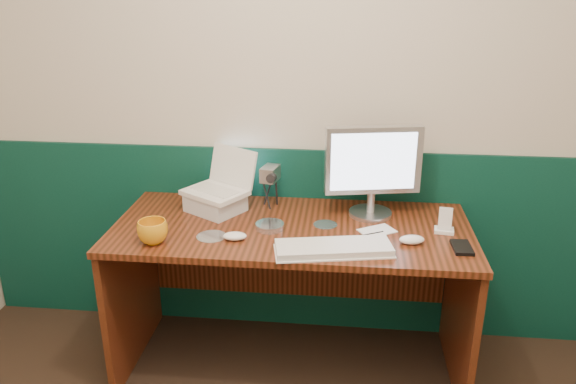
# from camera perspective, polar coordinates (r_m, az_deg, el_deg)

# --- Properties ---
(back_wall) EXTENTS (3.50, 0.04, 2.50)m
(back_wall) POSITION_cam_1_polar(r_m,az_deg,el_deg) (2.71, 1.82, 9.43)
(back_wall) COLOR beige
(back_wall) RESTS_ON ground
(wainscot) EXTENTS (3.48, 0.02, 1.00)m
(wainscot) POSITION_cam_1_polar(r_m,az_deg,el_deg) (2.95, 1.64, -5.06)
(wainscot) COLOR #073129
(wainscot) RESTS_ON ground
(desk) EXTENTS (1.60, 0.70, 0.75)m
(desk) POSITION_cam_1_polar(r_m,az_deg,el_deg) (2.70, 0.34, -10.75)
(desk) COLOR #341809
(desk) RESTS_ON ground
(laptop_riser) EXTENTS (0.31, 0.30, 0.08)m
(laptop_riser) POSITION_cam_1_polar(r_m,az_deg,el_deg) (2.69, -7.39, -1.09)
(laptop_riser) COLOR silver
(laptop_riser) RESTS_ON desk
(laptop) EXTENTS (0.34, 0.32, 0.23)m
(laptop) POSITION_cam_1_polar(r_m,az_deg,el_deg) (2.63, -7.54, 2.04)
(laptop) COLOR white
(laptop) RESTS_ON laptop_riser
(monitor) EXTENTS (0.45, 0.21, 0.44)m
(monitor) POSITION_cam_1_polar(r_m,az_deg,el_deg) (2.58, 8.59, 2.14)
(monitor) COLOR silver
(monitor) RESTS_ON desk
(keyboard) EXTENTS (0.49, 0.24, 0.03)m
(keyboard) POSITION_cam_1_polar(r_m,az_deg,el_deg) (2.29, 4.65, -5.78)
(keyboard) COLOR white
(keyboard) RESTS_ON desk
(mouse_right) EXTENTS (0.12, 0.08, 0.04)m
(mouse_right) POSITION_cam_1_polar(r_m,az_deg,el_deg) (2.41, 12.46, -4.74)
(mouse_right) COLOR white
(mouse_right) RESTS_ON desk
(mouse_left) EXTENTS (0.11, 0.07, 0.03)m
(mouse_left) POSITION_cam_1_polar(r_m,az_deg,el_deg) (2.39, -5.44, -4.48)
(mouse_left) COLOR white
(mouse_left) RESTS_ON desk
(mug) EXTENTS (0.14, 0.14, 0.10)m
(mug) POSITION_cam_1_polar(r_m,az_deg,el_deg) (2.41, -13.59, -3.95)
(mug) COLOR orange
(mug) RESTS_ON desk
(camcorder) EXTENTS (0.10, 0.13, 0.18)m
(camcorder) POSITION_cam_1_polar(r_m,az_deg,el_deg) (2.70, -1.80, 0.30)
(camcorder) COLOR #A9AAAE
(camcorder) RESTS_ON desk
(cd_spindle) EXTENTS (0.13, 0.13, 0.03)m
(cd_spindle) POSITION_cam_1_polar(r_m,az_deg,el_deg) (2.49, -1.86, -3.49)
(cd_spindle) COLOR silver
(cd_spindle) RESTS_ON desk
(cd_loose_a) EXTENTS (0.13, 0.13, 0.00)m
(cd_loose_a) POSITION_cam_1_polar(r_m,az_deg,el_deg) (2.44, -7.78, -4.48)
(cd_loose_a) COLOR #B1B7C2
(cd_loose_a) RESTS_ON desk
(cd_loose_b) EXTENTS (0.11, 0.11, 0.00)m
(cd_loose_b) POSITION_cam_1_polar(r_m,az_deg,el_deg) (2.54, 3.81, -3.31)
(cd_loose_b) COLOR silver
(cd_loose_b) RESTS_ON desk
(pen) EXTENTS (0.11, 0.07, 0.01)m
(pen) POSITION_cam_1_polar(r_m,az_deg,el_deg) (2.46, 8.38, -4.25)
(pen) COLOR black
(pen) RESTS_ON desk
(papers) EXTENTS (0.18, 0.17, 0.00)m
(papers) POSITION_cam_1_polar(r_m,az_deg,el_deg) (2.50, 9.04, -3.92)
(papers) COLOR white
(papers) RESTS_ON desk
(dock) EXTENTS (0.09, 0.07, 0.02)m
(dock) POSITION_cam_1_polar(r_m,az_deg,el_deg) (2.55, 15.57, -3.78)
(dock) COLOR white
(dock) RESTS_ON desk
(music_player) EXTENTS (0.06, 0.04, 0.10)m
(music_player) POSITION_cam_1_polar(r_m,az_deg,el_deg) (2.53, 15.69, -2.61)
(music_player) COLOR white
(music_player) RESTS_ON dock
(pda) EXTENTS (0.08, 0.13, 0.02)m
(pda) POSITION_cam_1_polar(r_m,az_deg,el_deg) (2.42, 17.25, -5.40)
(pda) COLOR black
(pda) RESTS_ON desk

